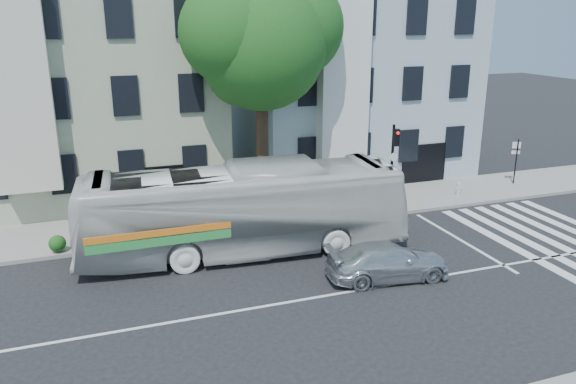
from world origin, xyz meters
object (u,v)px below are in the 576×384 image
traffic_signal (394,155)px  fire_hydrant (458,188)px  sedan (388,261)px  bus (244,210)px

traffic_signal → fire_hydrant: 4.34m
sedan → traffic_signal: size_ratio=1.09×
sedan → fire_hydrant: (7.77, 6.82, -0.13)m
bus → fire_hydrant: (11.80, 3.02, -1.22)m
bus → traffic_signal: size_ratio=3.13×
traffic_signal → fire_hydrant: bearing=-8.7°
bus → fire_hydrant: size_ratio=18.69×
bus → traffic_signal: bearing=-65.6°
bus → fire_hydrant: bus is taller
fire_hydrant → bus: bearing=-165.6°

